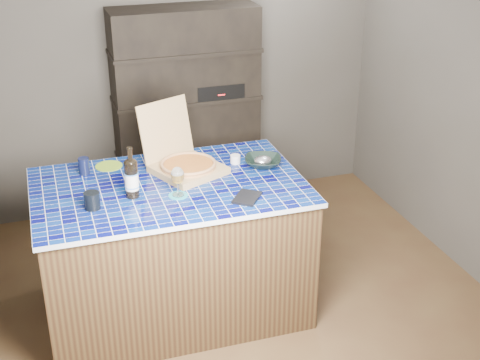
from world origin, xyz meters
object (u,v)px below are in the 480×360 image
object	(u,v)px
kitchen_island	(172,248)
bowl	(263,162)
wine_glass	(178,176)
mead_bottle	(131,178)
pizza_box	(186,163)
dvd_case	(247,198)

from	to	relation	value
kitchen_island	bowl	xyz separation A→B (m)	(0.68, 0.09, 0.51)
wine_glass	bowl	bearing A→B (deg)	22.24
mead_bottle	bowl	distance (m)	0.95
pizza_box	mead_bottle	world-z (taller)	pizza_box
wine_glass	dvd_case	world-z (taller)	wine_glass
dvd_case	mead_bottle	bearing A→B (deg)	-162.97
mead_bottle	wine_glass	world-z (taller)	mead_bottle
dvd_case	pizza_box	bearing A→B (deg)	154.40
pizza_box	bowl	distance (m)	0.53
wine_glass	dvd_case	xyz separation A→B (m)	(0.39, -0.17, -0.13)
pizza_box	bowl	bearing A→B (deg)	-31.57
kitchen_island	dvd_case	bearing A→B (deg)	-39.32
kitchen_island	pizza_box	bearing A→B (deg)	47.23
mead_bottle	dvd_case	xyz separation A→B (m)	(0.67, -0.25, -0.12)
kitchen_island	dvd_case	distance (m)	0.72
dvd_case	bowl	distance (m)	0.51
kitchen_island	wine_glass	bearing A→B (deg)	-82.85
mead_bottle	bowl	xyz separation A→B (m)	(0.93, 0.19, -0.10)
bowl	mead_bottle	bearing A→B (deg)	-168.35
pizza_box	wine_glass	bearing A→B (deg)	-135.42
kitchen_island	mead_bottle	xyz separation A→B (m)	(-0.25, -0.10, 0.61)
pizza_box	mead_bottle	bearing A→B (deg)	-170.90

